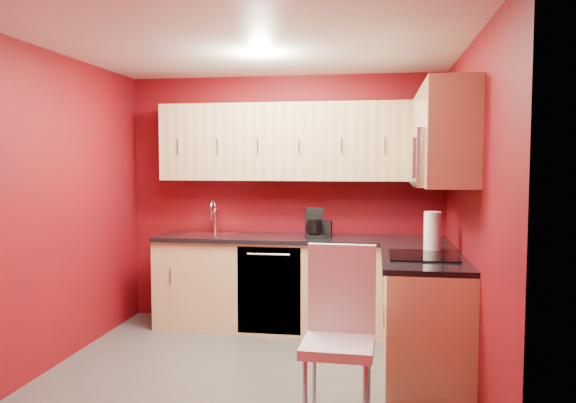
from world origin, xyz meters
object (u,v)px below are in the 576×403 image
(coffee_maker, at_px, (315,223))
(dining_chair, at_px, (338,336))
(paper_towel, at_px, (432,231))
(microwave, at_px, (440,158))
(sink, at_px, (210,231))
(napkin_holder, at_px, (324,229))

(coffee_maker, height_order, dining_chair, coffee_maker)
(paper_towel, xyz_separation_m, dining_chair, (-0.68, -1.19, -0.52))
(microwave, height_order, coffee_maker, microwave)
(sink, height_order, dining_chair, sink)
(paper_towel, distance_m, dining_chair, 1.46)
(microwave, height_order, napkin_holder, microwave)
(coffee_maker, bearing_deg, paper_towel, -46.60)
(microwave, height_order, dining_chair, microwave)
(sink, distance_m, paper_towel, 2.21)
(napkin_holder, xyz_separation_m, dining_chair, (0.27, -1.95, -0.44))
(coffee_maker, xyz_separation_m, napkin_holder, (0.08, 0.10, -0.07))
(dining_chair, bearing_deg, coffee_maker, 102.76)
(sink, xyz_separation_m, paper_towel, (2.08, -0.73, 0.13))
(paper_towel, bearing_deg, coffee_maker, 146.87)
(sink, distance_m, dining_chair, 2.41)
(paper_towel, bearing_deg, napkin_holder, 141.01)
(microwave, bearing_deg, dining_chair, -127.19)
(microwave, bearing_deg, paper_towel, 93.32)
(sink, relative_size, dining_chair, 0.48)
(coffee_maker, relative_size, dining_chair, 0.26)
(sink, bearing_deg, paper_towel, -19.41)
(coffee_maker, bearing_deg, napkin_holder, 36.93)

